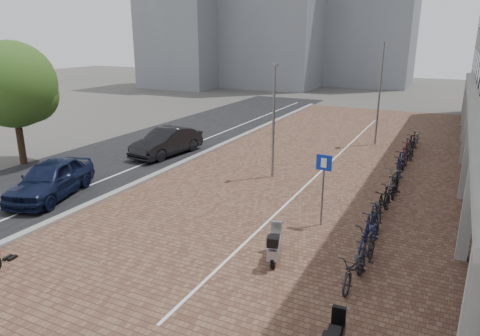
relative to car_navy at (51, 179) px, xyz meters
name	(u,v)px	position (x,y,z in m)	size (l,w,h in m)	color
ground	(158,254)	(7.38, -2.29, -0.82)	(140.00, 140.00, 0.00)	#474442
plaza_brick	(322,167)	(9.38, 9.71, -0.81)	(14.50, 42.00, 0.04)	brown
street_asphalt	(157,145)	(-1.62, 9.71, -0.82)	(8.00, 50.00, 0.03)	black
curb	(209,151)	(2.28, 9.71, -0.75)	(0.35, 42.00, 0.14)	gray
lane_line	(183,148)	(0.38, 9.71, -0.80)	(0.12, 44.00, 0.00)	white
parking_line	(326,167)	(9.58, 9.71, -0.79)	(0.10, 30.00, 0.00)	white
car_navy	(51,179)	(0.00, 0.00, 0.00)	(1.94, 4.82, 1.64)	black
car_dark	(167,142)	(0.42, 8.03, -0.02)	(1.69, 4.84, 1.60)	black
shoes	(10,259)	(3.39, -4.67, -0.77)	(0.41, 0.34, 0.10)	black
scooter_front	(274,244)	(10.88, -0.93, -0.27)	(0.50, 1.60, 1.10)	#9E9EA3
parking_sign	(323,178)	(11.46, 2.25, 1.05)	(0.57, 0.10, 2.74)	slate
lamp_near	(274,123)	(7.63, 6.88, 1.92)	(0.12, 0.12, 5.49)	slate
lamp_far	(379,95)	(11.04, 16.14, 2.43)	(0.12, 0.12, 6.50)	gray
street_tree	(16,87)	(-5.52, 3.09, 3.39)	(4.55, 4.55, 6.62)	#382619
bike_row	(396,177)	(13.40, 7.91, -0.30)	(1.12, 20.41, 1.05)	black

